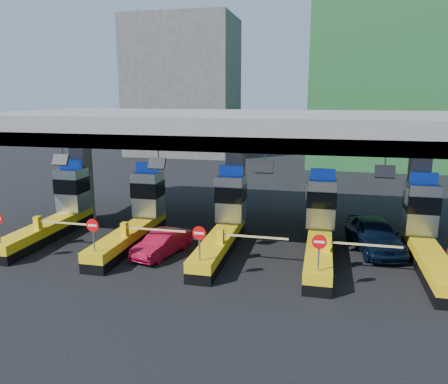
# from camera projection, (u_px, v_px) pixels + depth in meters

# --- Properties ---
(ground) EXTENTS (120.00, 120.00, 0.00)m
(ground) POSITION_uv_depth(u_px,v_px,m) (224.00, 247.00, 23.42)
(ground) COLOR black
(ground) RESTS_ON ground
(toll_canopy) EXTENTS (28.00, 12.09, 7.00)m
(toll_canopy) POSITION_uv_depth(u_px,v_px,m) (235.00, 128.00, 24.82)
(toll_canopy) COLOR slate
(toll_canopy) RESTS_ON ground
(toll_lane_far_left) EXTENTS (4.43, 8.00, 4.16)m
(toll_lane_far_left) POSITION_uv_depth(u_px,v_px,m) (59.00, 210.00, 25.59)
(toll_lane_far_left) COLOR black
(toll_lane_far_left) RESTS_ON ground
(toll_lane_left) EXTENTS (4.43, 8.00, 4.16)m
(toll_lane_left) POSITION_uv_depth(u_px,v_px,m) (138.00, 215.00, 24.49)
(toll_lane_left) COLOR black
(toll_lane_left) RESTS_ON ground
(toll_lane_center) EXTENTS (4.43, 8.00, 4.16)m
(toll_lane_center) POSITION_uv_depth(u_px,v_px,m) (225.00, 221.00, 23.39)
(toll_lane_center) COLOR black
(toll_lane_center) RESTS_ON ground
(toll_lane_right) EXTENTS (4.43, 8.00, 4.16)m
(toll_lane_right) POSITION_uv_depth(u_px,v_px,m) (320.00, 227.00, 22.28)
(toll_lane_right) COLOR black
(toll_lane_right) RESTS_ON ground
(toll_lane_far_right) EXTENTS (4.43, 8.00, 4.16)m
(toll_lane_far_right) POSITION_uv_depth(u_px,v_px,m) (425.00, 234.00, 21.18)
(toll_lane_far_right) COLOR black
(toll_lane_far_right) RESTS_ON ground
(bg_building_scaffold) EXTENTS (18.00, 12.00, 28.00)m
(bg_building_scaffold) POSITION_uv_depth(u_px,v_px,m) (395.00, 39.00, 48.17)
(bg_building_scaffold) COLOR #1E5926
(bg_building_scaffold) RESTS_ON ground
(bg_building_concrete) EXTENTS (14.00, 10.00, 18.00)m
(bg_building_concrete) POSITION_uv_depth(u_px,v_px,m) (183.00, 87.00, 58.79)
(bg_building_concrete) COLOR #4C4C49
(bg_building_concrete) RESTS_ON ground
(van) EXTENTS (3.17, 5.42, 1.73)m
(van) POSITION_uv_depth(u_px,v_px,m) (374.00, 235.00, 22.77)
(van) COLOR black
(van) RESTS_ON ground
(red_car) EXTENTS (2.28, 3.99, 1.24)m
(red_car) POSITION_uv_depth(u_px,v_px,m) (162.00, 243.00, 22.17)
(red_car) COLOR maroon
(red_car) RESTS_ON ground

